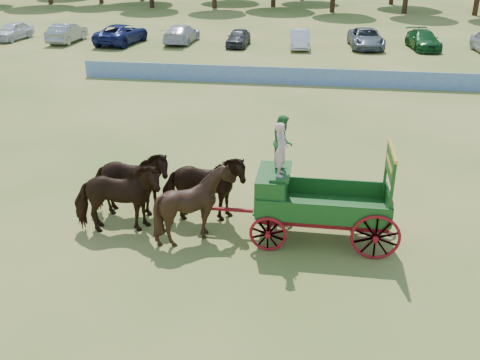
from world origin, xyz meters
name	(u,v)px	position (x,y,z in m)	size (l,w,h in m)	color
ground	(277,229)	(0.00, 0.00, 0.00)	(160.00, 160.00, 0.00)	#AB904D
horse_lead_left	(117,199)	(-4.76, -0.92, 1.14)	(1.23, 2.69, 2.28)	black
horse_lead_right	(130,184)	(-4.76, 0.18, 1.14)	(1.23, 2.69, 2.28)	black
horse_wheel_left	(195,204)	(-2.36, -0.92, 1.14)	(1.84, 2.07, 2.28)	black
horse_wheel_right	(203,188)	(-2.36, 0.18, 1.14)	(1.23, 2.69, 2.28)	black
farm_dray	(298,187)	(0.60, -0.34, 1.63)	(6.00, 2.00, 3.71)	maroon
sponsor_banner	(286,76)	(-1.00, 18.00, 0.53)	(26.00, 0.08, 1.05)	#1E44A2
parked_cars	(308,38)	(-0.12, 30.21, 0.78)	(53.30, 7.52, 1.65)	silver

